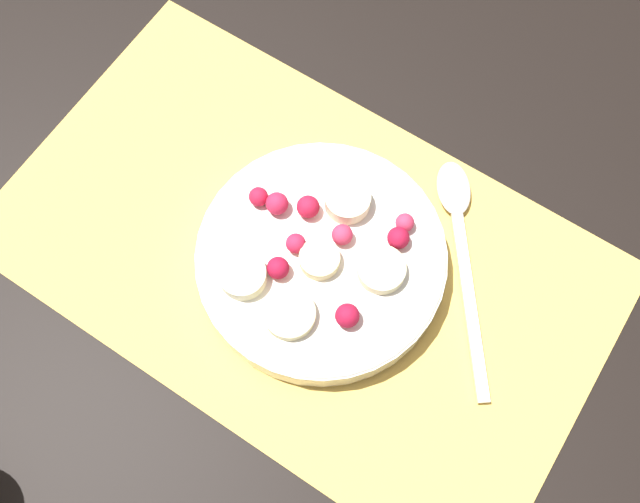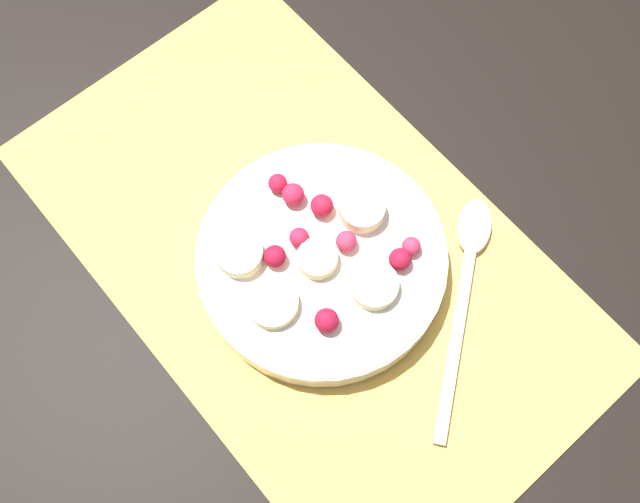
% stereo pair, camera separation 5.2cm
% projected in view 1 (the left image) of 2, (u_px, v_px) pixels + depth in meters
% --- Properties ---
extents(ground_plane, '(3.00, 3.00, 0.00)m').
position_uv_depth(ground_plane, '(302.00, 256.00, 0.57)').
color(ground_plane, black).
extents(placemat, '(0.48, 0.28, 0.01)m').
position_uv_depth(placemat, '(302.00, 255.00, 0.56)').
color(placemat, '#E0B251').
rests_on(placemat, ground_plane).
extents(fruit_bowl, '(0.19, 0.19, 0.05)m').
position_uv_depth(fruit_bowl, '(320.00, 260.00, 0.54)').
color(fruit_bowl, silver).
rests_on(fruit_bowl, placemat).
extents(spoon, '(0.13, 0.17, 0.01)m').
position_uv_depth(spoon, '(459.00, 227.00, 0.56)').
color(spoon, silver).
rests_on(spoon, placemat).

